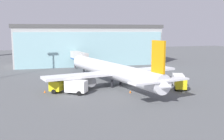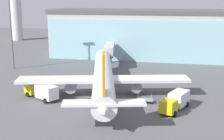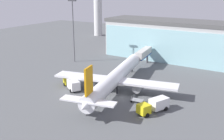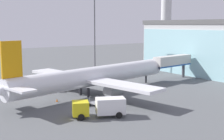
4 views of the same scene
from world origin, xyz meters
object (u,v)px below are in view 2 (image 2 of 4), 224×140
at_px(apron_light_mast, 10,19).
at_px(catering_truck, 42,91).
at_px(airplane, 103,76).
at_px(safety_cone_wingtip, 23,92).
at_px(jet_bridge, 110,50).
at_px(baggage_cart, 145,100).
at_px(safety_cone_nose, 102,107).
at_px(fuel_truck, 176,101).

distance_m(apron_light_mast, catering_truck, 28.76).
xyz_separation_m(apron_light_mast, catering_truck, (15.69, -21.53, -10.83)).
height_order(airplane, safety_cone_wingtip, airplane).
xyz_separation_m(jet_bridge, catering_truck, (-7.44, -28.49, -2.73)).
bearing_deg(jet_bridge, baggage_cart, -165.56).
bearing_deg(catering_truck, airplane, -121.74).
bearing_deg(safety_cone_nose, airplane, 98.77).
bearing_deg(safety_cone_wingtip, catering_truck, -26.14).
bearing_deg(catering_truck, fuel_truck, -152.00).
distance_m(jet_bridge, apron_light_mast, 25.47).
relative_size(airplane, fuel_truck, 5.28).
distance_m(catering_truck, baggage_cart, 17.96).
height_order(fuel_truck, baggage_cart, fuel_truck).
bearing_deg(fuel_truck, jet_bridge, -128.01).
height_order(jet_bridge, safety_cone_nose, jet_bridge).
bearing_deg(airplane, apron_light_mast, 46.33).
bearing_deg(catering_truck, safety_cone_nose, -162.70).
bearing_deg(fuel_truck, catering_truck, -69.94).
xyz_separation_m(airplane, baggage_cart, (7.85, -4.11, -2.78)).
xyz_separation_m(baggage_cart, safety_cone_wingtip, (-22.46, 1.60, -0.23)).
distance_m(jet_bridge, baggage_cart, 30.00).
height_order(apron_light_mast, baggage_cart, apron_light_mast).
bearing_deg(safety_cone_wingtip, safety_cone_nose, -18.90).
height_order(jet_bridge, apron_light_mast, apron_light_mast).
relative_size(apron_light_mast, safety_cone_wingtip, 38.23).
xyz_separation_m(airplane, safety_cone_wingtip, (-14.61, -2.51, -3.01)).
bearing_deg(baggage_cart, apron_light_mast, -35.28).
distance_m(apron_light_mast, airplane, 32.05).
relative_size(airplane, safety_cone_wingtip, 72.48).
bearing_deg(safety_cone_nose, safety_cone_wingtip, 161.10).
distance_m(catering_truck, fuel_truck, 22.98).
height_order(catering_truck, baggage_cart, catering_truck).
bearing_deg(apron_light_mast, jet_bridge, 16.75).
relative_size(jet_bridge, fuel_truck, 1.55).
distance_m(fuel_truck, baggage_cart, 5.71).
relative_size(jet_bridge, safety_cone_wingtip, 21.29).
distance_m(apron_light_mast, safety_cone_nose, 38.52).
bearing_deg(apron_light_mast, fuel_truck, -31.42).
relative_size(jet_bridge, airplane, 0.29).
bearing_deg(airplane, catering_truck, 104.61).
distance_m(apron_light_mast, baggage_cart, 41.31).
relative_size(jet_bridge, safety_cone_nose, 21.29).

